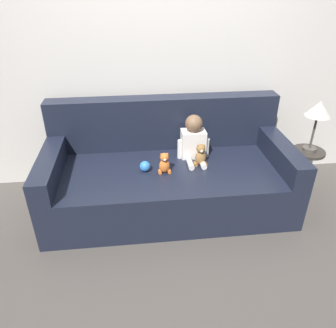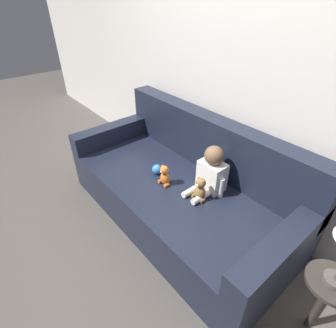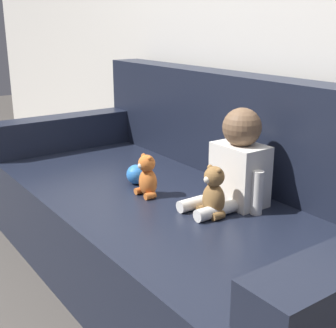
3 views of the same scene
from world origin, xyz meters
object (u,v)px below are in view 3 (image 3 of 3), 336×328
at_px(couch, 184,215).
at_px(plush_toy_side, 147,177).
at_px(toy_ball, 136,174).
at_px(teddy_bear_brown, 214,193).
at_px(person_baby, 238,164).

relative_size(couch, plush_toy_side, 11.52).
bearing_deg(toy_ball, plush_toy_side, -14.89).
distance_m(plush_toy_side, toy_ball, 0.17).
relative_size(teddy_bear_brown, toy_ball, 2.20).
bearing_deg(plush_toy_side, toy_ball, 165.11).
relative_size(couch, teddy_bear_brown, 10.65).
bearing_deg(plush_toy_side, couch, 73.79).
height_order(person_baby, teddy_bear_brown, person_baby).
bearing_deg(person_baby, toy_ball, -155.31).
xyz_separation_m(couch, toy_ball, (-0.21, -0.12, 0.16)).
distance_m(teddy_bear_brown, plush_toy_side, 0.34).
distance_m(couch, teddy_bear_brown, 0.36).
bearing_deg(toy_ball, person_baby, 24.69).
bearing_deg(person_baby, teddy_bear_brown, -76.92).
bearing_deg(plush_toy_side, teddy_bear_brown, 16.09).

